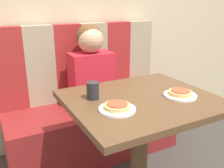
{
  "coord_description": "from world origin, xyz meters",
  "views": [
    {
      "loc": [
        -0.74,
        -1.05,
        1.25
      ],
      "look_at": [
        0.0,
        0.35,
        0.72
      ],
      "focal_mm": 40.0,
      "sensor_mm": 36.0,
      "label": 1
    }
  ],
  "objects": [
    {
      "name": "plate_right",
      "position": [
        0.2,
        -0.09,
        0.75
      ],
      "size": [
        0.18,
        0.18,
        0.01
      ],
      "color": "white",
      "rests_on": "dining_table"
    },
    {
      "name": "pizza_left",
      "position": [
        -0.2,
        -0.09,
        0.77
      ],
      "size": [
        0.13,
        0.13,
        0.03
      ],
      "color": "tan",
      "rests_on": "plate_left"
    },
    {
      "name": "booth_backrest",
      "position": [
        0.0,
        0.91,
        0.76
      ],
      "size": [
        1.39,
        0.1,
        0.64
      ],
      "color": "maroon",
      "rests_on": "booth_seat"
    },
    {
      "name": "booth_seat",
      "position": [
        0.0,
        0.69,
        0.22
      ],
      "size": [
        1.39,
        0.54,
        0.44
      ],
      "color": "maroon",
      "rests_on": "ground_plane"
    },
    {
      "name": "plate_left",
      "position": [
        -0.2,
        -0.09,
        0.75
      ],
      "size": [
        0.18,
        0.18,
        0.01
      ],
      "color": "white",
      "rests_on": "dining_table"
    },
    {
      "name": "pizza_right",
      "position": [
        0.2,
        -0.09,
        0.77
      ],
      "size": [
        0.13,
        0.13,
        0.03
      ],
      "color": "tan",
      "rests_on": "plate_right"
    },
    {
      "name": "drinking_cup",
      "position": [
        -0.24,
        0.11,
        0.79
      ],
      "size": [
        0.07,
        0.07,
        0.09
      ],
      "color": "#232328",
      "rests_on": "dining_table"
    },
    {
      "name": "dining_table",
      "position": [
        0.0,
        0.0,
        0.63
      ],
      "size": [
        0.8,
        0.7,
        0.74
      ],
      "color": "brown",
      "rests_on": "ground_plane"
    },
    {
      "name": "person",
      "position": [
        0.0,
        0.7,
        0.77
      ],
      "size": [
        0.33,
        0.22,
        0.65
      ],
      "color": "red",
      "rests_on": "booth_seat"
    }
  ]
}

